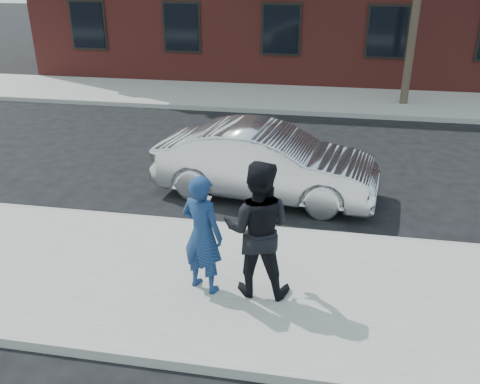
# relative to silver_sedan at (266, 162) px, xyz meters

# --- Properties ---
(ground) EXTENTS (100.00, 100.00, 0.00)m
(ground) POSITION_rel_silver_sedan_xyz_m (-0.86, -3.20, -0.75)
(ground) COLOR black
(ground) RESTS_ON ground
(near_sidewalk) EXTENTS (50.00, 3.50, 0.15)m
(near_sidewalk) POSITION_rel_silver_sedan_xyz_m (-0.86, -3.45, -0.67)
(near_sidewalk) COLOR gray
(near_sidewalk) RESTS_ON ground
(near_curb) EXTENTS (50.00, 0.10, 0.15)m
(near_curb) POSITION_rel_silver_sedan_xyz_m (-0.86, -1.65, -0.67)
(near_curb) COLOR #999691
(near_curb) RESTS_ON ground
(far_sidewalk) EXTENTS (50.00, 3.50, 0.15)m
(far_sidewalk) POSITION_rel_silver_sedan_xyz_m (-0.86, 8.05, -0.67)
(far_sidewalk) COLOR gray
(far_sidewalk) RESTS_ON ground
(far_curb) EXTENTS (50.00, 0.10, 0.15)m
(far_curb) POSITION_rel_silver_sedan_xyz_m (-0.86, 6.25, -0.67)
(far_curb) COLOR #999691
(far_curb) RESTS_ON ground
(silver_sedan) EXTENTS (4.71, 2.15, 1.50)m
(silver_sedan) POSITION_rel_silver_sedan_xyz_m (0.00, 0.00, 0.00)
(silver_sedan) COLOR silver
(silver_sedan) RESTS_ON ground
(man_hoodie) EXTENTS (0.77, 0.64, 1.79)m
(man_hoodie) POSITION_rel_silver_sedan_xyz_m (-0.42, -3.65, 0.29)
(man_hoodie) COLOR navy
(man_hoodie) RESTS_ON near_sidewalk
(man_peacoat) EXTENTS (0.98, 0.77, 2.01)m
(man_peacoat) POSITION_rel_silver_sedan_xyz_m (0.34, -3.57, 0.41)
(man_peacoat) COLOR black
(man_peacoat) RESTS_ON near_sidewalk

